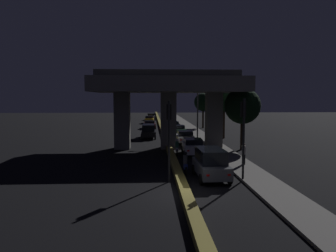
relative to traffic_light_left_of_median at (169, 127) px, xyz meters
name	(u,v)px	position (x,y,z in m)	size (l,w,h in m)	color
ground_plane	(184,194)	(0.69, -2.72, -3.41)	(200.00, 200.00, 0.00)	black
median_divider	(162,129)	(0.69, 32.28, -3.22)	(0.57, 126.00, 0.38)	olive
sidewalk_right	(199,135)	(5.66, 25.28, -3.33)	(2.28, 126.00, 0.15)	#5B5956
elevated_overpass	(168,92)	(0.69, 13.59, 2.40)	(15.07, 9.17, 8.07)	slate
traffic_light_left_of_median	(169,127)	(0.00, 0.00, 0.00)	(0.30, 0.49, 5.00)	black
traffic_light_right_of_median	(243,125)	(4.62, 0.00, 0.09)	(0.30, 0.49, 5.15)	black
street_lamp	(195,105)	(4.45, 20.76, 0.92)	(2.04, 0.32, 7.28)	#2D2D30
car_grey_lead	(211,163)	(2.71, 0.55, -2.39)	(2.04, 4.23, 1.94)	#515459
car_white_second	(193,146)	(2.71, 9.43, -2.63)	(1.98, 4.14, 1.50)	silver
car_white_third	(185,137)	(2.80, 17.18, -2.69)	(2.04, 4.06, 1.43)	silver
car_dark_green_fourth	(178,130)	(2.65, 24.61, -2.64)	(2.02, 4.61, 1.48)	black
car_dark_blue_fifth	(174,126)	(2.58, 32.95, -2.69)	(2.12, 4.52, 1.38)	#141938
car_dark_green_sixth	(171,121)	(2.77, 41.54, -2.62)	(2.00, 4.53, 1.59)	black
car_black_lead_oncoming	(149,131)	(-1.41, 22.18, -2.45)	(1.95, 4.37, 1.80)	black
car_dark_red_second_oncoming	(150,124)	(-1.34, 35.70, -2.71)	(2.14, 4.10, 1.34)	#591414
car_taxi_yellow_third_oncoming	(149,119)	(-1.44, 47.70, -2.64)	(2.04, 4.43, 1.51)	gold
car_silver_fourth_oncoming	(151,117)	(-1.08, 57.02, -2.63)	(2.13, 4.13, 1.57)	gray
motorcycle_blue_filtering_near	(185,164)	(1.27, 2.29, -2.78)	(0.33, 1.80, 1.49)	black
motorcycle_white_filtering_mid	(177,148)	(1.25, 9.41, -2.78)	(0.34, 1.84, 1.49)	black
pedestrian_on_sidewalk	(244,154)	(5.90, 4.20, -2.43)	(0.30, 0.30, 1.64)	black
roadside_tree_kerbside_near	(242,106)	(8.04, 12.33, 0.96)	(3.61, 3.61, 6.20)	#2D2116
roadside_tree_kerbside_mid	(223,99)	(8.17, 21.56, 1.68)	(3.40, 3.40, 6.86)	#38281C
roadside_tree_kerbside_far	(203,102)	(7.92, 36.30, 1.05)	(3.13, 3.13, 6.05)	#2D2116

